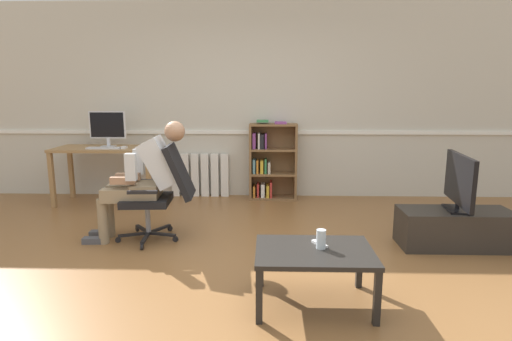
# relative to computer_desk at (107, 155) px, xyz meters

# --- Properties ---
(ground_plane) EXTENTS (18.00, 18.00, 0.00)m
(ground_plane) POSITION_rel_computer_desk_xyz_m (1.89, -2.15, -0.65)
(ground_plane) COLOR brown
(back_wall) EXTENTS (12.00, 0.13, 2.70)m
(back_wall) POSITION_rel_computer_desk_xyz_m (1.89, 0.50, 0.70)
(back_wall) COLOR beige
(back_wall) RESTS_ON ground_plane
(computer_desk) EXTENTS (1.34, 0.61, 0.76)m
(computer_desk) POSITION_rel_computer_desk_xyz_m (0.00, 0.00, 0.00)
(computer_desk) COLOR #9E7547
(computer_desk) RESTS_ON ground_plane
(imac_monitor) EXTENTS (0.49, 0.14, 0.48)m
(imac_monitor) POSITION_rel_computer_desk_xyz_m (0.01, 0.08, 0.38)
(imac_monitor) COLOR silver
(imac_monitor) RESTS_ON computer_desk
(keyboard) EXTENTS (0.44, 0.12, 0.02)m
(keyboard) POSITION_rel_computer_desk_xyz_m (0.03, -0.14, 0.12)
(keyboard) COLOR silver
(keyboard) RESTS_ON computer_desk
(computer_mouse) EXTENTS (0.06, 0.10, 0.03)m
(computer_mouse) POSITION_rel_computer_desk_xyz_m (0.29, -0.12, 0.12)
(computer_mouse) COLOR white
(computer_mouse) RESTS_ON computer_desk
(bookshelf) EXTENTS (0.66, 0.29, 1.10)m
(bookshelf) POSITION_rel_computer_desk_xyz_m (2.19, 0.29, -0.13)
(bookshelf) COLOR brown
(bookshelf) RESTS_ON ground_plane
(radiator) EXTENTS (0.82, 0.08, 0.62)m
(radiator) POSITION_rel_computer_desk_xyz_m (1.18, 0.39, -0.34)
(radiator) COLOR white
(radiator) RESTS_ON ground_plane
(office_chair) EXTENTS (0.79, 0.62, 0.98)m
(office_chair) POSITION_rel_computer_desk_xyz_m (1.09, -1.40, -0.13)
(office_chair) COLOR black
(office_chair) RESTS_ON ground_plane
(person_seated) EXTENTS (1.04, 0.41, 1.20)m
(person_seated) POSITION_rel_computer_desk_xyz_m (0.92, -1.41, -0.00)
(person_seated) COLOR #937F60
(person_seated) RESTS_ON ground_plane
(tv_stand) EXTENTS (1.06, 0.43, 0.37)m
(tv_stand) POSITION_rel_computer_desk_xyz_m (3.97, -1.53, -0.47)
(tv_stand) COLOR #2D2823
(tv_stand) RESTS_ON ground_plane
(tv_screen) EXTENTS (0.24, 0.79, 0.54)m
(tv_screen) POSITION_rel_computer_desk_xyz_m (3.97, -1.53, -0.00)
(tv_screen) COLOR black
(tv_screen) RESTS_ON tv_stand
(coffee_table) EXTENTS (0.82, 0.59, 0.41)m
(coffee_table) POSITION_rel_computer_desk_xyz_m (2.49, -2.68, -0.29)
(coffee_table) COLOR black
(coffee_table) RESTS_ON ground_plane
(drinking_glass) EXTENTS (0.07, 0.07, 0.14)m
(drinking_glass) POSITION_rel_computer_desk_xyz_m (2.53, -2.66, -0.18)
(drinking_glass) COLOR silver
(drinking_glass) RESTS_ON coffee_table
(spare_remote) EXTENTS (0.11, 0.15, 0.02)m
(spare_remote) POSITION_rel_computer_desk_xyz_m (2.53, -2.60, -0.24)
(spare_remote) COLOR white
(spare_remote) RESTS_ON coffee_table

